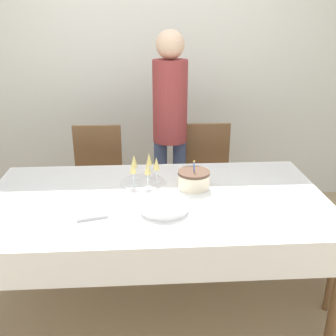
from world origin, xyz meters
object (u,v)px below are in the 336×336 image
Objects in this scene: dining_chair_far_right at (207,176)px; birthday_cake at (194,179)px; champagne_tray at (144,171)px; dining_chair_far_left at (98,179)px; person_standing at (170,116)px; plate_stack_main at (164,206)px.

dining_chair_far_right is 0.84m from birthday_cake.
birthday_cake is 0.34m from champagne_tray.
birthday_cake is (0.71, -0.76, 0.30)m from dining_chair_far_left.
person_standing reaches higher than birthday_cake.
dining_chair_far_left is 0.83m from champagne_tray.
person_standing is at bearing 96.90° from birthday_cake.
person_standing is at bearing 5.43° from dining_chair_far_left.
dining_chair_far_left is 1.20m from plate_stack_main.
dining_chair_far_right is 3.18× the size of champagne_tray.
champagne_tray is (-0.32, 0.10, 0.02)m from birthday_cake.
dining_chair_far_right is 0.56× the size of person_standing.
dining_chair_far_right reaches higher than champagne_tray.
dining_chair_far_right is 0.91m from champagne_tray.
person_standing reaches higher than dining_chair_far_left.
person_standing reaches higher than champagne_tray.
plate_stack_main is (0.11, -0.40, -0.05)m from champagne_tray.
dining_chair_far_left is at bearing -174.57° from person_standing.
dining_chair_far_right is at bearing 50.84° from champagne_tray.
dining_chair_far_right is 0.60m from person_standing.
dining_chair_far_right is 3.46× the size of plate_stack_main.
dining_chair_far_left is 0.80m from person_standing.
dining_chair_far_left is 1.00× the size of dining_chair_far_right.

